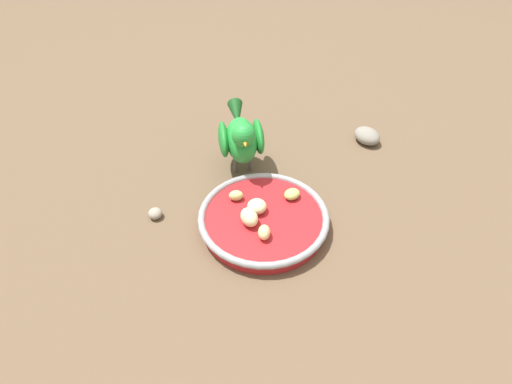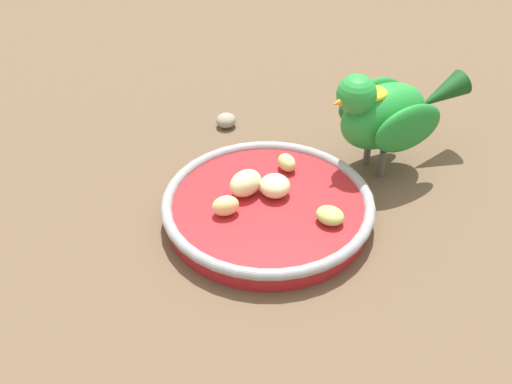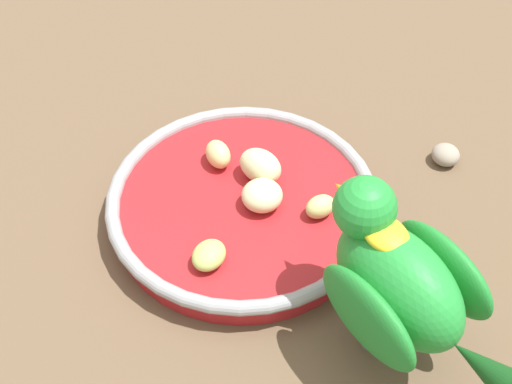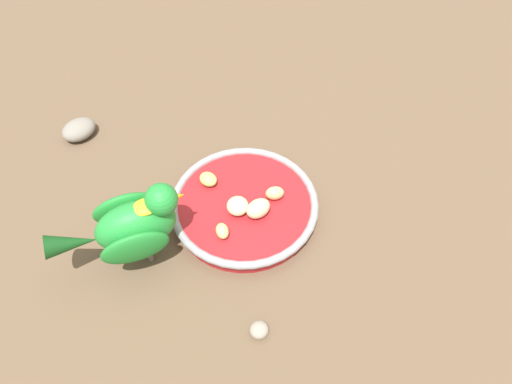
% 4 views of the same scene
% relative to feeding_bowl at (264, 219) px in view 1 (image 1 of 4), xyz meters
% --- Properties ---
extents(ground_plane, '(4.00, 4.00, 0.00)m').
position_rel_feeding_bowl_xyz_m(ground_plane, '(0.02, -0.01, -0.02)').
color(ground_plane, brown).
extents(feeding_bowl, '(0.23, 0.23, 0.03)m').
position_rel_feeding_bowl_xyz_m(feeding_bowl, '(0.00, 0.00, 0.00)').
color(feeding_bowl, '#AD1E23').
rests_on(feeding_bowl, ground_plane).
extents(apple_piece_0, '(0.03, 0.03, 0.02)m').
position_rel_feeding_bowl_xyz_m(apple_piece_0, '(0.04, -0.03, 0.02)').
color(apple_piece_0, '#E5C67F').
rests_on(apple_piece_0, feeding_bowl).
extents(apple_piece_1, '(0.03, 0.03, 0.02)m').
position_rel_feeding_bowl_xyz_m(apple_piece_1, '(-0.06, -0.01, 0.02)').
color(apple_piece_1, '#C6D17A').
rests_on(apple_piece_1, feeding_bowl).
extents(apple_piece_2, '(0.05, 0.05, 0.02)m').
position_rel_feeding_bowl_xyz_m(apple_piece_2, '(-0.02, -0.00, 0.02)').
color(apple_piece_2, beige).
rests_on(apple_piece_2, feeding_bowl).
extents(apple_piece_3, '(0.05, 0.04, 0.03)m').
position_rel_feeding_bowl_xyz_m(apple_piece_3, '(-0.00, -0.03, 0.02)').
color(apple_piece_3, beige).
rests_on(apple_piece_3, feeding_bowl).
extents(apple_piece_4, '(0.03, 0.03, 0.02)m').
position_rel_feeding_bowl_xyz_m(apple_piece_4, '(-0.00, 0.07, 0.02)').
color(apple_piece_4, '#B2CC66').
rests_on(apple_piece_4, feeding_bowl).
extents(parrot, '(0.18, 0.14, 0.14)m').
position_rel_feeding_bowl_xyz_m(parrot, '(-0.15, 0.07, 0.06)').
color(parrot, '#59544C').
rests_on(parrot, ground_plane).
extents(rock_large, '(0.07, 0.06, 0.03)m').
position_rel_feeding_bowl_xyz_m(rock_large, '(-0.05, 0.34, -0.00)').
color(rock_large, gray).
rests_on(rock_large, ground_plane).
extents(pebble_0, '(0.03, 0.03, 0.02)m').
position_rel_feeding_bowl_xyz_m(pebble_0, '(-0.14, -0.14, -0.01)').
color(pebble_0, gray).
rests_on(pebble_0, ground_plane).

